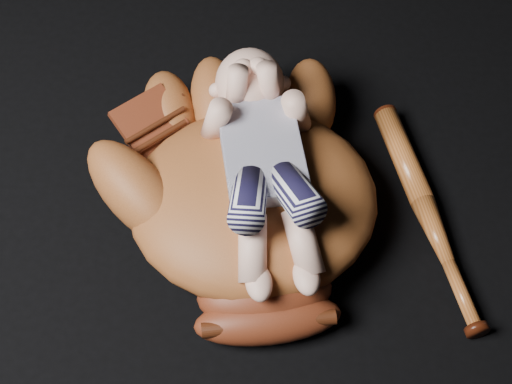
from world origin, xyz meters
TOP-DOWN VIEW (x-y plane):
  - baseball_glove at (-0.01, 0.06)m, footprint 0.51×0.57m
  - newborn_baby at (0.01, 0.06)m, footprint 0.23×0.42m
  - baseball_bat at (0.26, 0.06)m, footprint 0.13×0.41m

SIDE VIEW (x-z plane):
  - baseball_bat at x=0.26m, z-range 0.00..0.04m
  - baseball_glove at x=-0.01m, z-range 0.00..0.16m
  - newborn_baby at x=0.01m, z-range 0.06..0.22m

